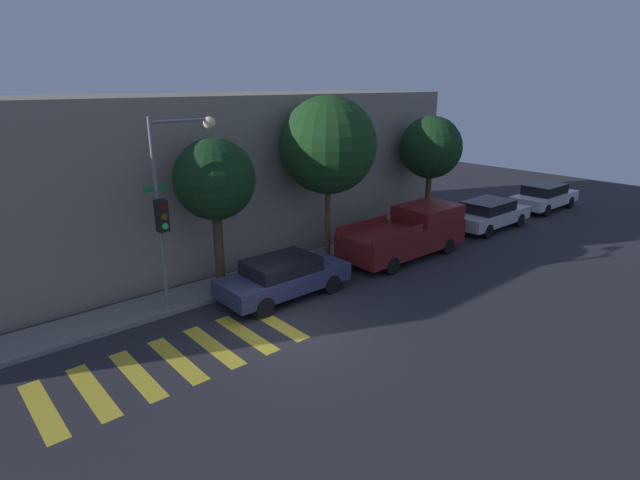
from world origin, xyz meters
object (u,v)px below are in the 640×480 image
traffic_light_pole (172,192)px  tree_near_corner (215,181)px  sedan_middle (488,214)px  pickup_truck (408,233)px  tree_midblock (328,146)px  sedan_near_corner (284,276)px  sedan_far_end (545,196)px  tree_far_end (431,148)px

traffic_light_pole → tree_near_corner: (1.60, 0.41, 0.08)m
sedan_middle → tree_near_corner: (-13.29, 1.69, 2.99)m
pickup_truck → tree_midblock: bearing=148.3°
traffic_light_pole → tree_midblock: tree_midblock is taller
sedan_near_corner → pickup_truck: pickup_truck is taller
sedan_near_corner → tree_midblock: size_ratio=0.69×
sedan_near_corner → sedan_far_end: 17.58m
sedan_near_corner → sedan_far_end: bearing=-0.0°
traffic_light_pole → sedan_far_end: (20.48, -1.27, -2.90)m
sedan_middle → tree_midblock: (-8.59, 1.69, 3.68)m
tree_midblock → sedan_near_corner: bearing=-153.6°
pickup_truck → tree_far_end: (3.39, 1.69, 2.88)m
traffic_light_pole → tree_midblock: (6.30, 0.41, 0.77)m
tree_far_end → sedan_near_corner: bearing=-170.0°
sedan_middle → tree_far_end: size_ratio=0.86×
sedan_far_end → tree_midblock: tree_midblock is taller
sedan_far_end → sedan_middle: bearing=180.0°
sedan_near_corner → tree_near_corner: tree_near_corner is taller
sedan_middle → sedan_far_end: size_ratio=1.02×
sedan_near_corner → pickup_truck: (6.12, -0.00, 0.23)m
traffic_light_pole → tree_midblock: bearing=3.8°
traffic_light_pole → sedan_near_corner: 4.31m
sedan_near_corner → sedan_middle: sedan_middle is taller
tree_near_corner → tree_midblock: tree_midblock is taller
traffic_light_pole → sedan_near_corner: size_ratio=1.34×
pickup_truck → sedan_middle: bearing=0.0°
sedan_near_corner → tree_near_corner: 3.68m
sedan_near_corner → sedan_far_end: sedan_far_end is taller
traffic_light_pole → sedan_far_end: bearing=-3.6°
sedan_middle → tree_far_end: tree_far_end is taller
sedan_middle → sedan_far_end: 5.58m
sedan_near_corner → tree_near_corner: bearing=127.6°
pickup_truck → tree_far_end: 4.76m
sedan_near_corner → sedan_far_end: (17.58, -0.00, 0.02)m
pickup_truck → sedan_far_end: pickup_truck is taller
sedan_near_corner → tree_far_end: tree_far_end is taller
sedan_far_end → tree_near_corner: 19.18m
pickup_truck → sedan_far_end: 11.45m
pickup_truck → tree_near_corner: 8.10m
traffic_light_pole → tree_far_end: traffic_light_pole is taller
sedan_far_end → tree_near_corner: bearing=174.9°
sedan_far_end → tree_far_end: tree_far_end is taller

